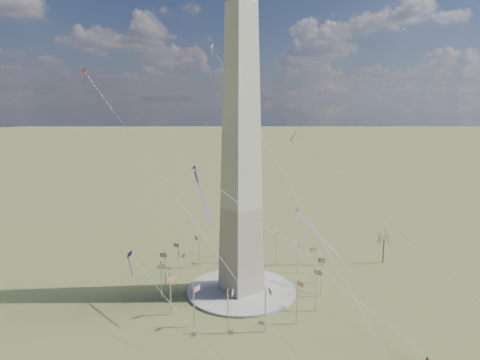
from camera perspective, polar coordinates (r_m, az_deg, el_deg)
ground at (r=146.63m, az=0.16°, el=-14.63°), size 2000.00×2000.00×0.00m
plaza at (r=146.46m, az=0.16°, el=-14.49°), size 36.00×36.00×0.80m
washington_monument at (r=133.32m, az=0.17°, el=4.33°), size 15.56×15.56×100.00m
flagpole_ring at (r=143.67m, az=0.16°, el=-12.01°), size 54.40×54.40×13.00m
tree_near at (r=175.55m, az=18.68°, el=-7.33°), size 8.08×8.08×14.14m
person_centre at (r=120.49m, az=23.68°, el=-21.15°), size 1.19×0.84×1.88m
kite_delta_black at (r=169.34m, az=7.43°, el=5.46°), size 19.26×18.56×17.96m
kite_diamond_purple at (r=129.64m, az=-14.49°, el=-9.96°), size 2.13×2.88×8.41m
kite_streamer_left at (r=149.13m, az=9.67°, el=-6.34°), size 3.51×20.64×14.18m
kite_streamer_mid at (r=126.55m, az=-5.41°, el=-1.01°), size 7.70×19.77×14.05m
kite_streamer_right at (r=165.87m, az=6.83°, el=-7.89°), size 17.46×14.84×14.87m
kite_small_red at (r=154.36m, az=-20.09°, el=13.40°), size 1.16×1.80×4.39m
kite_small_white at (r=173.60m, az=-3.77°, el=17.27°), size 1.14×1.89×4.41m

